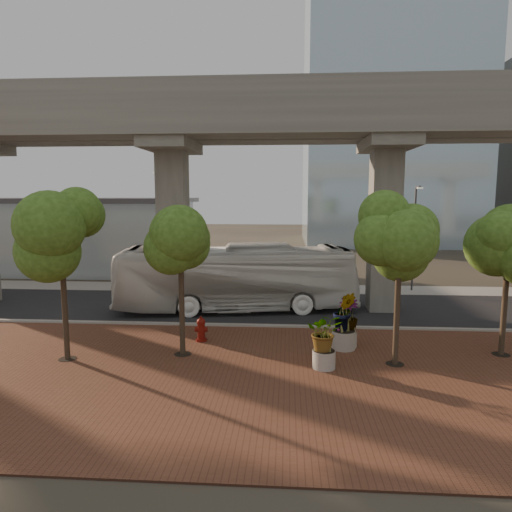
{
  "coord_description": "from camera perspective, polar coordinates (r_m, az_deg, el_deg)",
  "views": [
    {
      "loc": [
        0.59,
        -23.94,
        6.51
      ],
      "look_at": [
        -1.11,
        0.5,
        3.26
      ],
      "focal_mm": 32.0,
      "sensor_mm": 36.0,
      "label": 1
    }
  ],
  "objects": [
    {
      "name": "asphalt_road",
      "position": [
        26.75,
        2.61,
        -6.49
      ],
      "size": [
        90.0,
        8.0,
        0.04
      ],
      "primitive_type": "cube",
      "color": "black",
      "rests_on": "ground"
    },
    {
      "name": "fire_hydrant",
      "position": [
        20.74,
        -6.87,
        -9.07
      ],
      "size": [
        0.55,
        0.5,
        1.11
      ],
      "color": "maroon",
      "rests_on": "ground"
    },
    {
      "name": "streetlamp_east",
      "position": [
        32.57,
        19.21,
        3.0
      ],
      "size": [
        0.35,
        1.03,
        7.11
      ],
      "color": "#323338",
      "rests_on": "ground"
    },
    {
      "name": "street_tree_near_east",
      "position": [
        17.78,
        17.55,
        1.95
      ],
      "size": [
        3.79,
        3.79,
        6.57
      ],
      "color": "#483A29",
      "rests_on": "ground"
    },
    {
      "name": "planter_left",
      "position": [
        19.68,
        10.96,
        -7.17
      ],
      "size": [
        2.24,
        2.24,
        2.46
      ],
      "color": "#ACA99B",
      "rests_on": "ground"
    },
    {
      "name": "street_tree_near_west",
      "position": [
        18.32,
        -9.44,
        2.0
      ],
      "size": [
        3.44,
        3.44,
        6.3
      ],
      "color": "#483A29",
      "rests_on": "ground"
    },
    {
      "name": "transit_viaduct",
      "position": [
        25.96,
        2.7,
        9.27
      ],
      "size": [
        72.0,
        5.6,
        12.4
      ],
      "color": "gray",
      "rests_on": "ground"
    },
    {
      "name": "streetlamp_west",
      "position": [
        30.85,
        -11.7,
        4.07
      ],
      "size": [
        0.4,
        1.17,
        8.08
      ],
      "color": "#2B2A2F",
      "rests_on": "ground"
    },
    {
      "name": "ground",
      "position": [
        24.82,
        2.49,
        -7.66
      ],
      "size": [
        160.0,
        160.0,
        0.0
      ],
      "primitive_type": "plane",
      "color": "#332F25",
      "rests_on": "ground"
    },
    {
      "name": "street_tree_far_west",
      "position": [
        19.05,
        -23.22,
        2.23
      ],
      "size": [
        4.08,
        4.08,
        6.76
      ],
      "color": "#483A29",
      "rests_on": "ground"
    },
    {
      "name": "planter_front",
      "position": [
        17.47,
        8.54,
        -9.72
      ],
      "size": [
        1.93,
        1.93,
        2.12
      ],
      "color": "gray",
      "rests_on": "ground"
    },
    {
      "name": "curb_strip",
      "position": [
        22.87,
        2.36,
        -8.77
      ],
      "size": [
        70.0,
        0.25,
        0.16
      ],
      "primitive_type": "cube",
      "color": "#9E9A93",
      "rests_on": "ground"
    },
    {
      "name": "brick_plaza",
      "position": [
        17.22,
        1.77,
        -14.55
      ],
      "size": [
        70.0,
        13.0,
        0.06
      ],
      "primitive_type": "cube",
      "color": "brown",
      "rests_on": "ground"
    },
    {
      "name": "far_sidewalk",
      "position": [
        32.11,
        2.84,
        -4.09
      ],
      "size": [
        90.0,
        3.0,
        0.06
      ],
      "primitive_type": "cube",
      "color": "#9E9A93",
      "rests_on": "ground"
    },
    {
      "name": "station_pavilion",
      "position": [
        45.06,
        -23.26,
        2.76
      ],
      "size": [
        23.0,
        13.0,
        6.3
      ],
      "color": "#A6B7BE",
      "rests_on": "ground"
    },
    {
      "name": "planter_right",
      "position": [
        20.04,
        11.41,
        -7.53
      ],
      "size": [
        1.99,
        1.99,
        2.12
      ],
      "color": "#A29E92",
      "rests_on": "ground"
    },
    {
      "name": "street_tree_far_east",
      "position": [
        20.63,
        29.08,
        1.56
      ],
      "size": [
        3.8,
        3.8,
        6.39
      ],
      "color": "#483A29",
      "rests_on": "ground"
    },
    {
      "name": "transit_bus",
      "position": [
        25.82,
        -2.46,
        -2.79
      ],
      "size": [
        13.75,
        5.05,
        3.74
      ],
      "primitive_type": "imported",
      "rotation": [
        0.0,
        0.0,
        1.72
      ],
      "color": "silver",
      "rests_on": "ground"
    }
  ]
}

